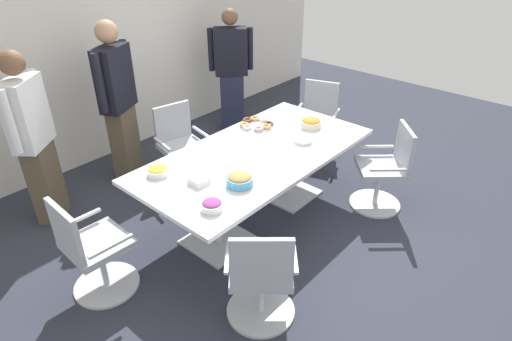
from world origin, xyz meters
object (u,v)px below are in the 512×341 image
office_chair_1 (92,252)px  person_standing_2 (231,69)px  office_chair_3 (385,172)px  person_standing_1 (118,101)px  snack_bowl_cookies (240,179)px  napkin_pile (199,180)px  plate_stack (303,141)px  office_chair_4 (317,123)px  conference_table (256,164)px  person_standing_0 (33,138)px  office_chair_2 (261,279)px  snack_bowl_chips_yellow (158,171)px  snack_bowl_chips_orange (311,123)px  office_chair_0 (181,150)px  snack_bowl_candy_mix (212,205)px  donut_platter (256,124)px

office_chair_1 → person_standing_2: person_standing_2 is taller
office_chair_3 → person_standing_1: size_ratio=0.50×
snack_bowl_cookies → person_standing_2: bearing=45.4°
napkin_pile → plate_stack: bearing=-10.1°
person_standing_2 → office_chair_4: bearing=139.0°
conference_table → office_chair_1: (-1.64, 0.30, -0.22)m
conference_table → person_standing_0: (-1.38, 1.58, 0.28)m
office_chair_2 → person_standing_0: person_standing_0 is taller
conference_table → office_chair_2: (-0.97, -0.90, -0.22)m
person_standing_1 → person_standing_0: bearing=-21.0°
person_standing_2 → snack_bowl_chips_yellow: (-2.31, -1.34, -0.08)m
snack_bowl_chips_orange → conference_table: bearing=175.6°
office_chair_2 → snack_bowl_chips_yellow: office_chair_2 is taller
office_chair_0 → snack_bowl_candy_mix: bearing=70.3°
donut_platter → napkin_pile: bearing=-161.7°
snack_bowl_chips_orange → napkin_pile: size_ratio=1.54×
office_chair_1 → office_chair_3: bearing=68.9°
office_chair_1 → person_standing_1: (1.25, 1.37, 0.55)m
donut_platter → napkin_pile: size_ratio=2.62×
snack_bowl_cookies → office_chair_3: bearing=-21.0°
office_chair_0 → person_standing_0: size_ratio=0.52×
office_chair_0 → snack_bowl_candy_mix: office_chair_0 is taller
person_standing_1 → napkin_pile: 1.72m
office_chair_0 → plate_stack: (0.51, -1.32, 0.36)m
person_standing_2 → snack_bowl_cookies: (-1.96, -1.99, -0.07)m
office_chair_2 → snack_bowl_chips_orange: (1.79, 0.84, 0.40)m
person_standing_0 → snack_bowl_cookies: size_ratio=7.56×
snack_bowl_chips_orange → plate_stack: 0.38m
conference_table → snack_bowl_chips_yellow: (-0.87, 0.38, 0.17)m
office_chair_3 → person_standing_1: person_standing_1 is taller
person_standing_2 → snack_bowl_candy_mix: person_standing_2 is taller
conference_table → snack_bowl_candy_mix: 1.01m
office_chair_1 → snack_bowl_chips_yellow: size_ratio=4.76×
office_chair_1 → napkin_pile: (0.90, -0.30, 0.37)m
snack_bowl_chips_yellow → office_chair_2: bearing=-94.6°
person_standing_1 → napkin_pile: (-0.35, -1.67, -0.17)m
office_chair_1 → snack_bowl_cookies: office_chair_1 is taller
office_chair_2 → donut_platter: 1.97m
office_chair_3 → person_standing_2: size_ratio=0.54×
office_chair_2 → plate_stack: 1.64m
office_chair_4 → donut_platter: bearing=69.3°
office_chair_4 → snack_bowl_candy_mix: office_chair_4 is taller
office_chair_0 → snack_bowl_chips_orange: office_chair_0 is taller
person_standing_1 → napkin_pile: person_standing_1 is taller
office_chair_1 → person_standing_1: person_standing_1 is taller
person_standing_2 → snack_bowl_cookies: person_standing_2 is taller
office_chair_3 → napkin_pile: bearing=111.7°
person_standing_2 → snack_bowl_candy_mix: 3.14m
person_standing_0 → snack_bowl_chips_orange: bearing=104.6°
office_chair_3 → person_standing_2: person_standing_2 is taller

